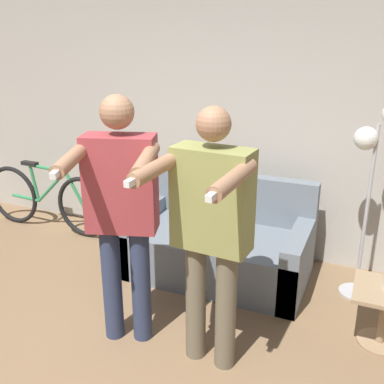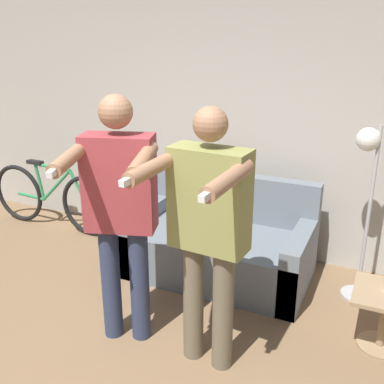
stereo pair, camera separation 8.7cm
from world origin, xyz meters
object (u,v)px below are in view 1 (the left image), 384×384
object	(u,v)px
couch	(218,245)
cat	(213,164)
person_left	(121,206)
person_right	(211,224)
bicycle	(47,199)
floor_lamp	(376,153)

from	to	relation	value
couch	cat	distance (m)	0.79
person_left	couch	bearing A→B (deg)	58.96
person_right	bicycle	world-z (taller)	person_right
person_right	cat	distance (m)	1.61
bicycle	person_right	bearing A→B (deg)	-28.35
couch	bicycle	bearing A→B (deg)	175.24
person_right	cat	bearing A→B (deg)	114.15
person_left	bicycle	distance (m)	2.40
person_left	cat	distance (m)	1.52
couch	bicycle	distance (m)	2.15
person_left	cat	xyz separation A→B (m)	(0.10, 1.51, -0.09)
couch	person_right	distance (m)	1.44
person_right	floor_lamp	size ratio (longest dim) A/B	1.06
couch	person_left	xyz separation A→B (m)	(-0.28, -1.17, 0.77)
person_left	bicycle	world-z (taller)	person_left
person_right	floor_lamp	distance (m)	1.60
person_left	cat	bearing A→B (deg)	68.68
person_left	floor_lamp	world-z (taller)	person_left
person_left	person_right	size ratio (longest dim) A/B	1.02
couch	person_right	bearing A→B (deg)	-72.62
couch	bicycle	size ratio (longest dim) A/B	0.98
person_right	floor_lamp	bearing A→B (deg)	59.94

